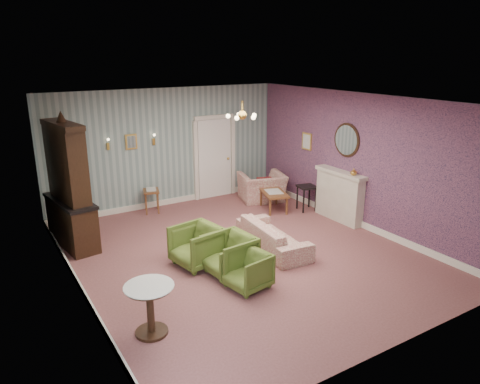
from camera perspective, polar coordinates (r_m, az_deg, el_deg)
floor at (r=8.79m, az=0.26°, el=-7.73°), size 7.00×7.00×0.00m
ceiling at (r=8.01m, az=0.29°, el=11.43°), size 7.00×7.00×0.00m
wall_back at (r=11.32m, az=-9.18°, el=5.50°), size 6.00×0.00×6.00m
wall_front at (r=5.79m, az=19.05°, el=-6.75°), size 6.00×0.00×6.00m
wall_left at (r=7.23m, az=-20.36°, el=-2.09°), size 0.00×7.00×7.00m
wall_right at (r=10.14m, az=14.85°, el=3.78°), size 0.00×7.00×7.00m
wall_right_floral at (r=10.13m, az=14.79°, el=3.77°), size 0.00×7.00×7.00m
door at (r=11.91m, az=-3.23°, el=4.45°), size 1.12×0.12×2.16m
olive_chair_a at (r=7.46m, az=0.87°, el=-9.65°), size 0.72×0.75×0.67m
olive_chair_b at (r=7.87m, az=-1.36°, el=-7.69°), size 0.79×0.83×0.78m
olive_chair_c at (r=8.23m, az=-5.47°, el=-6.52°), size 0.85×0.89×0.81m
sofa_chintz at (r=8.88m, az=4.19°, el=-4.96°), size 0.71×1.90×0.72m
wingback_chair at (r=11.68m, az=2.80°, el=1.18°), size 1.25×0.98×0.96m
dresser at (r=9.34m, az=-20.91°, el=1.17°), size 0.76×1.63×2.62m
fireplace at (r=10.54m, az=12.41°, el=-0.45°), size 0.30×1.40×1.16m
mantel_vase at (r=10.08m, az=14.12°, el=2.49°), size 0.15×0.15×0.15m
oval_mirror at (r=10.31m, az=13.26°, el=6.38°), size 0.04×0.76×0.84m
framed_print at (r=11.34m, az=8.42°, el=6.33°), size 0.04×0.34×0.42m
coffee_table at (r=11.07m, az=4.25°, el=-1.10°), size 0.78×1.04×0.47m
side_table_black at (r=11.11m, az=8.37°, el=-0.77°), size 0.49×0.49×0.62m
pedestal_table at (r=6.45m, az=-11.22°, el=-14.32°), size 0.87×0.87×0.74m
nesting_table at (r=11.08m, az=-11.06°, el=-1.00°), size 0.48×0.55×0.60m
gilt_mirror_back at (r=10.93m, az=-13.53°, el=6.17°), size 0.28×0.06×0.36m
sconce_left at (r=10.76m, az=-16.28°, el=5.78°), size 0.16×0.12×0.30m
sconce_right at (r=11.09m, az=-10.79°, el=6.49°), size 0.16×0.12×0.30m
chandelier at (r=8.04m, az=0.29°, el=9.52°), size 0.56×0.56×0.36m
burgundy_cushion at (r=11.54m, az=3.02°, el=0.96°), size 0.41×0.28×0.39m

